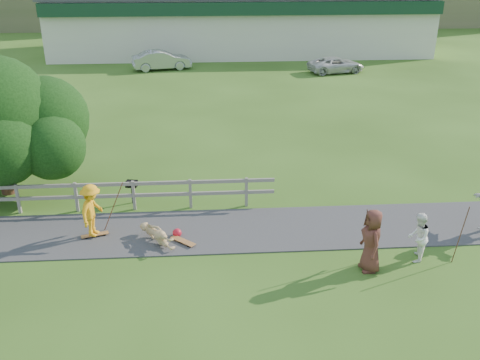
{
  "coord_description": "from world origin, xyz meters",
  "views": [
    {
      "loc": [
        0.56,
        -14.02,
        8.57
      ],
      "look_at": [
        1.68,
        2.0,
        1.6
      ],
      "focal_mm": 40.0,
      "sensor_mm": 36.0,
      "label": 1
    }
  ],
  "objects": [
    {
      "name": "spectator_c",
      "position": [
        5.21,
        -1.1,
        0.95
      ],
      "size": [
        0.66,
        0.97,
        1.91
      ],
      "primitive_type": "imported",
      "rotation": [
        0.0,
        0.0,
        4.77
      ],
      "color": "brown",
      "rests_on": "ground"
    },
    {
      "name": "bbq",
      "position": [
        -2.12,
        3.85,
        0.43
      ],
      "size": [
        0.45,
        0.38,
        0.87
      ],
      "primitive_type": null,
      "rotation": [
        0.0,
        0.0,
        -0.2
      ],
      "color": "black",
      "rests_on": "ground"
    },
    {
      "name": "skater_rider",
      "position": [
        -3.06,
        1.36,
        0.87
      ],
      "size": [
        0.94,
        1.26,
        1.74
      ],
      "primitive_type": "imported",
      "rotation": [
        0.0,
        0.0,
        1.29
      ],
      "color": "#F6A617",
      "rests_on": "ground"
    },
    {
      "name": "car_silver",
      "position": [
        -2.56,
        27.38,
        0.73
      ],
      "size": [
        4.64,
        2.46,
        1.45
      ],
      "primitive_type": "imported",
      "rotation": [
        0.0,
        0.0,
        1.79
      ],
      "color": "#A4A8AC",
      "rests_on": "ground"
    },
    {
      "name": "ground",
      "position": [
        0.0,
        0.0,
        0.0
      ],
      "size": [
        260.0,
        260.0,
        0.0
      ],
      "primitive_type": "plane",
      "color": "#315317",
      "rests_on": "ground"
    },
    {
      "name": "helmet",
      "position": [
        -0.41,
        1.2,
        0.15
      ],
      "size": [
        0.29,
        0.29,
        0.29
      ],
      "primitive_type": "sphere",
      "color": "red",
      "rests_on": "ground"
    },
    {
      "name": "pole_spec_right",
      "position": [
        7.91,
        -0.9,
        0.92
      ],
      "size": [
        0.03,
        0.03,
        1.85
      ],
      "primitive_type": "cylinder",
      "color": "brown",
      "rests_on": "ground"
    },
    {
      "name": "path",
      "position": [
        0.0,
        1.5,
        0.02
      ],
      "size": [
        34.0,
        3.0,
        0.04
      ],
      "primitive_type": "cube",
      "color": "#3B3B3E",
      "rests_on": "ground"
    },
    {
      "name": "longboard_rider",
      "position": [
        -3.06,
        1.36,
        0.05
      ],
      "size": [
        0.89,
        0.46,
        0.1
      ],
      "primitive_type": null,
      "rotation": [
        0.0,
        0.0,
        0.3
      ],
      "color": "brown",
      "rests_on": "ground"
    },
    {
      "name": "car_white",
      "position": [
        10.51,
        25.38,
        0.58
      ],
      "size": [
        4.51,
        2.78,
        1.17
      ],
      "primitive_type": "imported",
      "rotation": [
        0.0,
        0.0,
        1.78
      ],
      "color": "silver",
      "rests_on": "ground"
    },
    {
      "name": "pole_spec_left",
      "position": [
        5.14,
        -0.74,
        0.89
      ],
      "size": [
        0.03,
        0.03,
        1.77
      ],
      "primitive_type": "cylinder",
      "color": "brown",
      "rests_on": "ground"
    },
    {
      "name": "strip_mall",
      "position": [
        4.0,
        34.94,
        2.58
      ],
      "size": [
        32.5,
        10.75,
        5.1
      ],
      "color": "silver",
      "rests_on": "ground"
    },
    {
      "name": "longboard_fallen",
      "position": [
        -0.21,
        0.75,
        0.05
      ],
      "size": [
        0.84,
        0.8,
        0.1
      ],
      "primitive_type": null,
      "rotation": [
        0.0,
        0.0,
        -0.75
      ],
      "color": "brown",
      "rests_on": "ground"
    },
    {
      "name": "skater_fallen",
      "position": [
        -1.01,
        0.85,
        0.3
      ],
      "size": [
        1.56,
        1.29,
        0.6
      ],
      "primitive_type": "imported",
      "rotation": [
        0.0,
        0.0,
        0.63
      ],
      "color": "tan",
      "rests_on": "ground"
    },
    {
      "name": "fence",
      "position": [
        -4.62,
        3.3,
        0.72
      ],
      "size": [
        15.05,
        0.1,
        1.1
      ],
      "color": "slate",
      "rests_on": "ground"
    },
    {
      "name": "pole_rider",
      "position": [
        -2.46,
        1.76,
        0.95
      ],
      "size": [
        0.03,
        0.03,
        1.89
      ],
      "primitive_type": "cylinder",
      "color": "brown",
      "rests_on": "ground"
    },
    {
      "name": "spectator_a",
      "position": [
        6.75,
        -0.69,
        0.76
      ],
      "size": [
        0.86,
        0.93,
        1.53
      ],
      "primitive_type": "imported",
      "rotation": [
        0.0,
        0.0,
        4.22
      ],
      "color": "white",
      "rests_on": "ground"
    }
  ]
}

